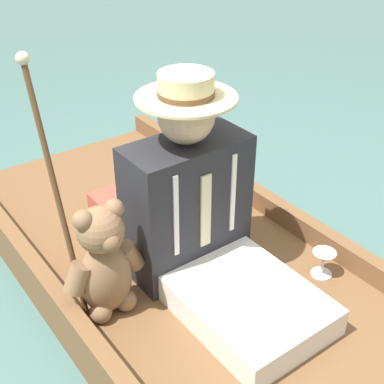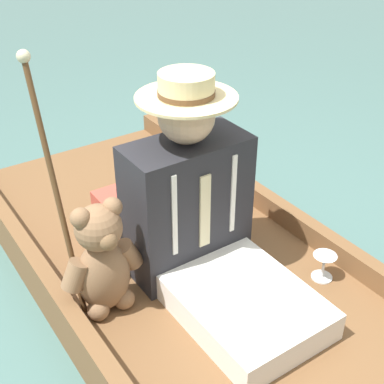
{
  "view_description": "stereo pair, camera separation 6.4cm",
  "coord_description": "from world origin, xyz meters",
  "views": [
    {
      "loc": [
        0.99,
        1.29,
        1.52
      ],
      "look_at": [
        -0.01,
        -0.06,
        0.49
      ],
      "focal_mm": 50.0,
      "sensor_mm": 36.0,
      "label": 1
    },
    {
      "loc": [
        0.93,
        1.33,
        1.52
      ],
      "look_at": [
        -0.01,
        -0.06,
        0.49
      ],
      "focal_mm": 50.0,
      "sensor_mm": 36.0,
      "label": 2
    }
  ],
  "objects": [
    {
      "name": "punt_boat",
      "position": [
        0.0,
        0.0,
        0.07
      ],
      "size": [
        1.11,
        2.6,
        0.22
      ],
      "color": "brown",
      "rests_on": "ground_plane"
    },
    {
      "name": "walking_cane",
      "position": [
        0.46,
        -0.21,
        0.65
      ],
      "size": [
        0.04,
        0.26,
        0.91
      ],
      "color": "brown",
      "rests_on": "punt_boat"
    },
    {
      "name": "seat_cushion",
      "position": [
        -0.04,
        -0.38,
        0.22
      ],
      "size": [
        0.47,
        0.33,
        0.18
      ],
      "color": "#B24738",
      "rests_on": "punt_boat"
    },
    {
      "name": "wine_glass",
      "position": [
        -0.39,
        0.28,
        0.21
      ],
      "size": [
        0.09,
        0.09,
        0.11
      ],
      "color": "silver",
      "rests_on": "punt_boat"
    },
    {
      "name": "seated_person",
      "position": [
        -0.01,
        0.0,
        0.4
      ],
      "size": [
        0.47,
        0.82,
        0.8
      ],
      "rotation": [
        0.0,
        0.0,
        0.04
      ],
      "color": "white",
      "rests_on": "punt_boat"
    },
    {
      "name": "ground_plane",
      "position": [
        0.0,
        0.0,
        0.0
      ],
      "size": [
        16.0,
        16.0,
        0.0
      ],
      "primitive_type": "plane",
      "color": "#476B66"
    },
    {
      "name": "teddy_bear",
      "position": [
        0.38,
        -0.05,
        0.34
      ],
      "size": [
        0.31,
        0.18,
        0.45
      ],
      "color": "#846042",
      "rests_on": "punt_boat"
    }
  ]
}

